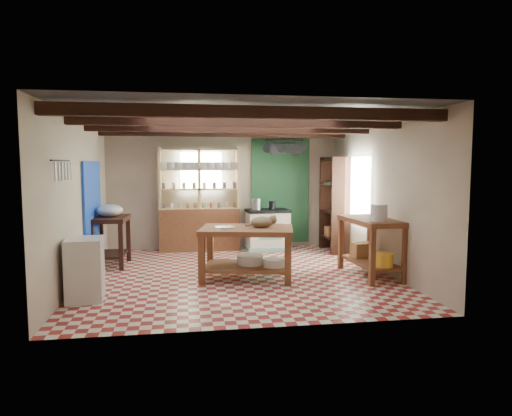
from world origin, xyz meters
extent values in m
cube|color=maroon|center=(0.00, 0.00, -0.01)|extent=(5.00, 5.00, 0.02)
cube|color=#46464B|center=(0.00, 0.00, 2.60)|extent=(5.00, 5.00, 0.02)
cube|color=#C0B09A|center=(0.00, 2.50, 1.30)|extent=(5.00, 0.04, 2.60)
cube|color=#C0B09A|center=(0.00, -2.50, 1.30)|extent=(5.00, 0.04, 2.60)
cube|color=#C0B09A|center=(-2.50, 0.00, 1.30)|extent=(0.04, 5.00, 2.60)
cube|color=#C0B09A|center=(2.50, 0.00, 1.30)|extent=(0.04, 5.00, 2.60)
cube|color=#331A11|center=(0.00, 0.00, 2.48)|extent=(5.00, 3.80, 0.15)
cube|color=blue|center=(-2.47, 0.90, 1.10)|extent=(0.04, 1.40, 1.60)
cube|color=#20512F|center=(1.25, 2.47, 1.25)|extent=(1.30, 0.04, 2.30)
cube|color=silver|center=(-0.50, 2.48, 1.70)|extent=(0.90, 0.02, 0.80)
cube|color=silver|center=(2.48, 1.00, 1.40)|extent=(0.02, 1.30, 1.20)
cube|color=black|center=(-2.44, -1.20, 1.78)|extent=(0.06, 0.90, 0.28)
cube|color=black|center=(1.25, 2.05, 2.18)|extent=(0.86, 0.12, 0.36)
cube|color=#DAB77E|center=(-0.55, 2.31, 1.10)|extent=(1.70, 0.34, 2.20)
cube|color=#331A11|center=(2.28, 1.80, 1.00)|extent=(0.40, 0.86, 2.00)
cube|color=brown|center=(0.12, -0.24, 0.42)|extent=(1.64, 1.27, 0.83)
cube|color=white|center=(0.90, 2.15, 0.44)|extent=(0.93, 0.66, 0.88)
cube|color=#331A11|center=(-2.20, 1.04, 0.45)|extent=(0.66, 0.92, 0.91)
cube|color=silver|center=(-2.22, -1.06, 0.42)|extent=(0.52, 0.61, 0.85)
cube|color=brown|center=(2.18, -0.39, 0.48)|extent=(0.74, 1.38, 0.96)
ellipsoid|color=#917A54|center=(0.38, -0.24, 0.92)|extent=(0.40, 0.31, 0.17)
cylinder|color=#9E9DA4|center=(-0.23, -0.21, 0.84)|extent=(0.38, 0.38, 0.02)
cylinder|color=silver|center=(0.18, -0.20, 0.30)|extent=(0.51, 0.51, 0.15)
cylinder|color=silver|center=(0.54, -0.43, 0.28)|extent=(0.43, 0.43, 0.13)
cylinder|color=#9E9DA4|center=(0.65, 2.14, 1.00)|extent=(0.21, 0.21, 0.23)
cylinder|color=black|center=(1.00, 2.16, 0.97)|extent=(0.15, 0.15, 0.18)
ellipsoid|color=silver|center=(-2.20, 1.04, 1.02)|extent=(0.48, 0.48, 0.23)
cylinder|color=silver|center=(2.15, -0.74, 1.09)|extent=(0.28, 0.28, 0.26)
cube|color=#9B6B3E|center=(2.16, -0.09, 0.38)|extent=(0.37, 0.31, 0.25)
cylinder|color=gold|center=(2.21, -0.84, 0.36)|extent=(0.31, 0.31, 0.22)
camera|label=1|loc=(-0.86, -7.45, 1.86)|focal=32.00mm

